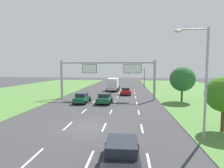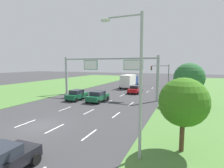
# 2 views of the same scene
# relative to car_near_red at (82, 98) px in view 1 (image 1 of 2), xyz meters

# --- Properties ---
(ground_plane) EXTENTS (200.00, 200.00, 0.00)m
(ground_plane) POSITION_rel_car_near_red_xyz_m (3.50, -11.33, -0.82)
(ground_plane) COLOR #38383A
(lane_dashes_inner_left) EXTENTS (0.14, 50.40, 0.01)m
(lane_dashes_inner_left) POSITION_rel_car_near_red_xyz_m (1.75, -5.33, -0.82)
(lane_dashes_inner_left) COLOR white
(lane_dashes_inner_left) RESTS_ON ground_plane
(lane_dashes_inner_right) EXTENTS (0.14, 50.40, 0.01)m
(lane_dashes_inner_right) POSITION_rel_car_near_red_xyz_m (5.25, -5.33, -0.82)
(lane_dashes_inner_right) COLOR white
(lane_dashes_inner_right) RESTS_ON ground_plane
(lane_dashes_slip) EXTENTS (0.14, 50.40, 0.01)m
(lane_dashes_slip) POSITION_rel_car_near_red_xyz_m (8.75, -5.33, -0.82)
(lane_dashes_slip) COLOR white
(lane_dashes_slip) RESTS_ON ground_plane
(car_near_red) EXTENTS (2.19, 4.07, 1.65)m
(car_near_red) POSITION_rel_car_near_red_xyz_m (0.00, 0.00, 0.00)
(car_near_red) COLOR #145633
(car_near_red) RESTS_ON ground_plane
(car_lead_silver) EXTENTS (2.28, 4.23, 1.51)m
(car_lead_silver) POSITION_rel_car_near_red_xyz_m (7.18, -17.78, -0.04)
(car_lead_silver) COLOR black
(car_lead_silver) RESTS_ON ground_plane
(car_mid_lane) EXTENTS (2.29, 4.17, 1.61)m
(car_mid_lane) POSITION_rel_car_near_red_xyz_m (3.62, 0.14, -0.00)
(car_mid_lane) COLOR #145633
(car_mid_lane) RESTS_ON ground_plane
(car_far_ahead) EXTENTS (2.19, 4.25, 1.55)m
(car_far_ahead) POSITION_rel_car_near_red_xyz_m (6.79, 10.04, -0.05)
(car_far_ahead) COLOR red
(car_far_ahead) RESTS_ON ground_plane
(box_truck) EXTENTS (2.80, 7.22, 3.17)m
(box_truck) POSITION_rel_car_near_red_xyz_m (3.49, 16.98, 0.88)
(box_truck) COLOR navy
(box_truck) RESTS_ON ground_plane
(sign_gantry) EXTENTS (17.24, 0.44, 7.00)m
(sign_gantry) POSITION_rel_car_near_red_xyz_m (3.73, 3.89, 4.06)
(sign_gantry) COLOR #9EA0A5
(sign_gantry) RESTS_ON ground_plane
(traffic_light_mast) EXTENTS (4.76, 0.49, 5.60)m
(traffic_light_mast) POSITION_rel_car_near_red_xyz_m (9.90, 24.62, 3.04)
(traffic_light_mast) COLOR #47494F
(traffic_light_mast) RESTS_ON ground_plane
(street_lamp) EXTENTS (2.61, 0.32, 8.50)m
(street_lamp) POSITION_rel_car_near_red_xyz_m (12.95, -13.36, 4.25)
(street_lamp) COLOR #9EA0A5
(street_lamp) RESTS_ON ground_plane
(roadside_tree_near) EXTENTS (3.09, 3.09, 4.82)m
(roadside_tree_near) POSITION_rel_car_near_red_xyz_m (15.63, -11.45, 2.44)
(roadside_tree_near) COLOR #513823
(roadside_tree_near) RESTS_ON ground_plane
(roadside_tree_mid) EXTENTS (4.05, 4.05, 5.84)m
(roadside_tree_mid) POSITION_rel_car_near_red_xyz_m (16.22, 2.57, 2.99)
(roadside_tree_mid) COLOR #513823
(roadside_tree_mid) RESTS_ON ground_plane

